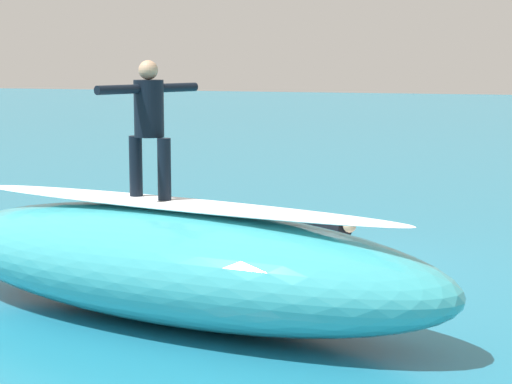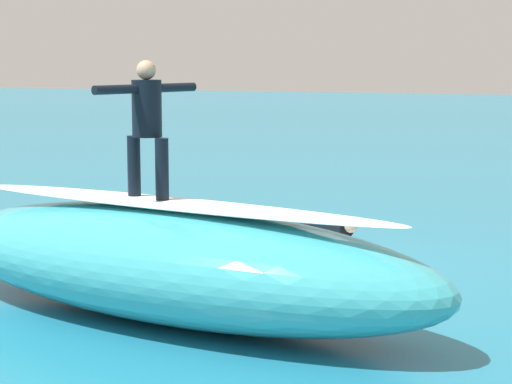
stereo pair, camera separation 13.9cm
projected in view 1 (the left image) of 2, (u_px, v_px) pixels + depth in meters
The scene contains 8 objects.
ground_plane at pixel (274, 266), 13.13m from camera, with size 120.00×120.00×0.00m, color teal.
wave_crest at pixel (175, 264), 10.41m from camera, with size 6.61×2.08×1.26m, color teal.
wave_foam_lip at pixel (174, 204), 10.31m from camera, with size 5.62×0.73×0.08m, color white.
surfboard_riding at pixel (150, 202), 10.48m from camera, with size 2.07×0.55×0.07m, color #EAE5C6.
surfer_riding at pixel (149, 119), 10.35m from camera, with size 0.65×1.38×1.53m.
surfboard_paddling at pixel (329, 236), 15.07m from camera, with size 2.42×0.50×0.08m, color silver.
surfer_paddling at pixel (325, 225), 15.16m from camera, with size 1.46×1.22×0.31m.
foam_patch_far at pixel (154, 219), 16.45m from camera, with size 0.98×0.96×0.17m, color white.
Camera 1 is at (-3.82, 12.26, 2.92)m, focal length 66.02 mm.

